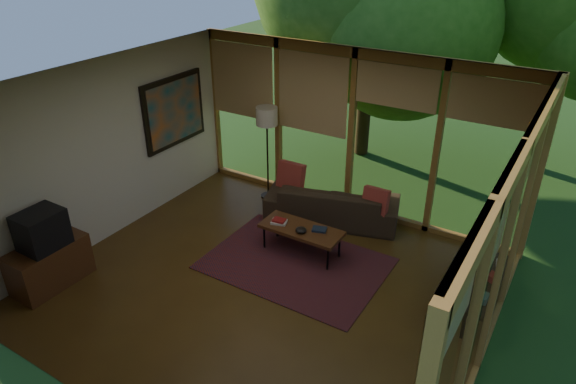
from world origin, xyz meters
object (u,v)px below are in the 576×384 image
Objects in this scene: television at (41,230)px; floor_lamp at (267,121)px; coffee_table at (301,230)px; side_console at (471,279)px; sofa at (332,203)px; media_cabinet at (50,265)px.

floor_lamp is (1.09, 3.57, 0.56)m from television.
coffee_table is 0.86× the size of side_console.
floor_lamp reaches higher than television.
television is at bearing -107.00° from floor_lamp.
side_console is at bearing 1.92° from coffee_table.
television is at bearing -136.18° from coffee_table.
side_console reaches higher than coffee_table.
sofa is 1.72m from floor_lamp.
television is 3.77m from floor_lamp.
floor_lamp is at bearing 138.80° from coffee_table.
coffee_table is 2.39m from side_console.
side_console is at bearing 26.66° from media_cabinet.
media_cabinet is (-2.43, -3.45, -0.01)m from sofa.
media_cabinet is 0.83× the size of coffee_table.
television is at bearing 38.50° from sofa.
media_cabinet is at bearing 180.00° from television.
sofa reaches higher than media_cabinet.
coffee_table is at bearing -41.20° from floor_lamp.
sofa is at bearing -5.05° from floor_lamp.
sofa reaches higher than coffee_table.
floor_lamp is at bearing -21.63° from sofa.
sofa is 1.50× the size of side_console.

